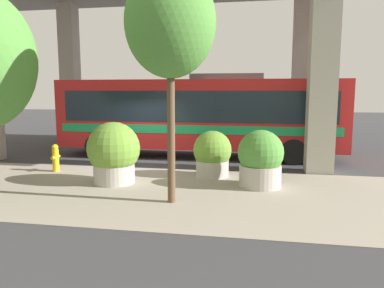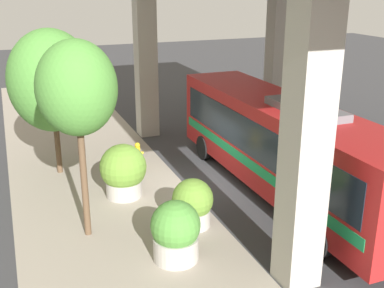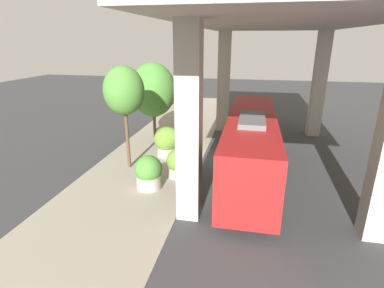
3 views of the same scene
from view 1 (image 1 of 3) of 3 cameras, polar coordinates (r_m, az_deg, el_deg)
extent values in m
plane|color=#38383A|center=(13.90, -8.45, -3.68)|extent=(80.00, 80.00, 0.00)
cube|color=gray|center=(11.18, -13.40, -6.67)|extent=(6.00, 40.00, 0.02)
cube|color=#ADA89E|center=(13.58, 19.37, 11.97)|extent=(0.90, 0.90, 7.68)
cube|color=#ADA89E|center=(20.51, 16.29, 10.63)|extent=(0.90, 0.90, 7.68)
cube|color=#ADA89E|center=(23.12, -18.07, 10.24)|extent=(0.90, 0.90, 7.68)
cube|color=#B21E1E|center=(15.95, 1.05, 4.66)|extent=(2.43, 11.87, 2.82)
cube|color=#19232D|center=(15.94, 1.05, 5.88)|extent=(2.47, 10.92, 1.24)
cube|color=#198C4C|center=(16.00, 1.04, 2.64)|extent=(2.47, 11.28, 0.34)
cube|color=slate|center=(15.79, 5.38, 10.15)|extent=(1.21, 2.97, 0.24)
cylinder|color=black|center=(16.22, -14.27, -0.37)|extent=(0.28, 1.00, 1.00)
cylinder|color=black|center=(18.29, -11.34, 0.66)|extent=(0.28, 1.00, 1.00)
cylinder|color=black|center=(14.83, 15.19, -1.18)|extent=(0.28, 1.00, 1.00)
cylinder|color=black|center=(17.06, 14.56, 0.03)|extent=(0.28, 1.00, 1.00)
cylinder|color=gold|center=(13.94, -20.06, -2.38)|extent=(0.23, 0.23, 0.80)
sphere|color=gold|center=(13.86, -20.15, -0.48)|extent=(0.22, 0.22, 0.22)
cylinder|color=gold|center=(13.77, -20.43, -2.02)|extent=(0.14, 0.10, 0.10)
cylinder|color=gold|center=(14.06, -19.73, -1.78)|extent=(0.14, 0.10, 0.10)
cylinder|color=#ADA89E|center=(11.20, 10.33, -4.84)|extent=(1.22, 1.22, 0.67)
sphere|color=#4C8C38|center=(11.06, 10.42, -1.30)|extent=(1.33, 1.33, 1.33)
sphere|color=orange|center=(11.25, 11.01, -2.18)|extent=(0.43, 0.43, 0.43)
cylinder|color=#ADA89E|center=(11.71, -11.76, -4.35)|extent=(1.24, 1.24, 0.65)
sphere|color=olive|center=(11.57, -11.87, -0.64)|extent=(1.60, 1.60, 1.60)
sphere|color=#BF334C|center=(11.71, -10.99, -1.84)|extent=(0.43, 0.43, 0.43)
cylinder|color=#ADA89E|center=(12.37, 3.10, -3.74)|extent=(1.08, 1.08, 0.56)
sphere|color=olive|center=(12.26, 3.12, -0.88)|extent=(1.26, 1.26, 1.26)
sphere|color=orange|center=(12.41, 3.69, -1.69)|extent=(0.38, 0.38, 0.38)
cylinder|color=brown|center=(9.25, -3.21, 2.30)|extent=(0.19, 0.19, 3.76)
ellipsoid|color=#4C8C38|center=(9.34, -3.34, 17.97)|extent=(2.18, 2.18, 2.62)
camera|label=2|loc=(13.62, 69.15, 21.83)|focal=45.00mm
camera|label=3|loc=(20.61, 50.93, 16.86)|focal=28.00mm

